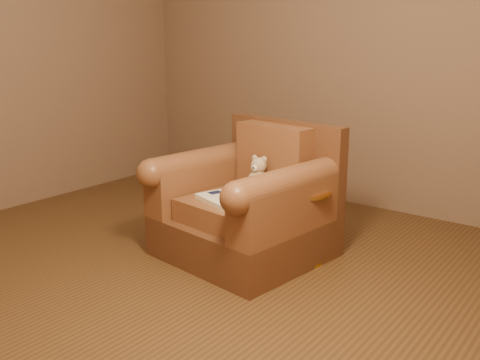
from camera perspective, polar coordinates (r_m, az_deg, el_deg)
The scene contains 5 objects.
floor at distance 3.53m, azimuth -7.38°, elevation -9.18°, with size 4.00×4.00×0.00m, color #53371C.
armchair at distance 3.61m, azimuth 0.95°, elevation -2.75°, with size 1.09×1.04×0.88m.
teddy_bear at distance 3.62m, azimuth 1.82°, elevation 0.20°, with size 0.19×0.21×0.25m.
guidebook at distance 3.40m, azimuth -1.33°, elevation -2.18°, with size 0.47×0.36×0.03m.
side_table at distance 3.52m, azimuth 6.75°, elevation -4.66°, with size 0.35×0.35×0.49m.
Camera 1 is at (2.30, -2.27, 1.44)m, focal length 40.00 mm.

